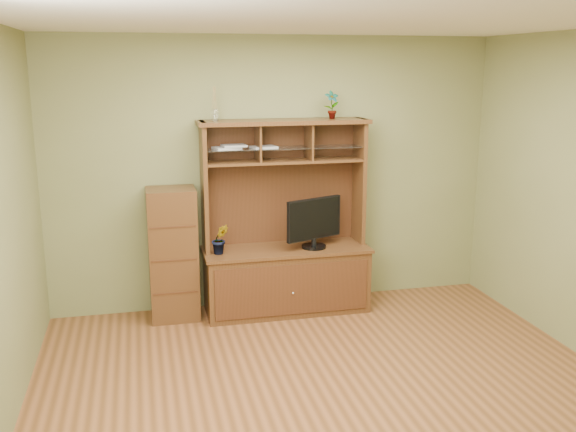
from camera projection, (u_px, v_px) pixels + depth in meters
name	position (u px, v px, depth m)	size (l,w,h in m)	color
room	(334.00, 218.00, 4.55)	(4.54, 4.04, 2.74)	brown
media_hutch	(286.00, 259.00, 6.39)	(1.66, 0.61, 1.90)	#422513
monitor	(314.00, 222.00, 6.28)	(0.60, 0.28, 0.50)	black
orchid_plant	(220.00, 239.00, 6.10)	(0.16, 0.13, 0.29)	#2A521C
top_plant	(332.00, 105.00, 6.22)	(0.14, 0.10, 0.27)	#337027
reed_diffuser	(215.00, 108.00, 5.97)	(0.06, 0.06, 0.32)	silver
magazines	(241.00, 147.00, 6.11)	(0.63, 0.24, 0.04)	silver
side_cabinet	(173.00, 254.00, 6.16)	(0.46, 0.42, 1.28)	#422513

